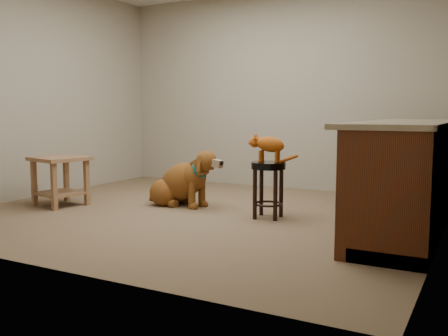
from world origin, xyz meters
The scene contains 8 objects.
floor centered at (0.00, 0.00, 0.00)m, with size 4.50×4.00×0.01m, color brown.
room_shell centered at (0.00, 0.00, 1.68)m, with size 4.54×4.04×2.62m.
cabinet_run centered at (1.94, 0.30, 0.44)m, with size 0.70×2.56×0.94m.
padded_stool centered at (0.70, 0.12, 0.38)m, with size 0.33×0.33×0.54m.
wood_stool centered at (1.61, 0.94, 0.43)m, with size 0.57×0.57×0.82m.
side_table centered at (-1.55, -0.36, 0.35)m, with size 0.61×0.61×0.53m.
golden_retriever centered at (-0.38, 0.26, 0.25)m, with size 1.03×0.55×0.66m.
tabby_kitten centered at (0.69, 0.12, 0.70)m, with size 0.47×0.21×0.30m.
Camera 1 is at (2.56, -4.25, 1.02)m, focal length 40.00 mm.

